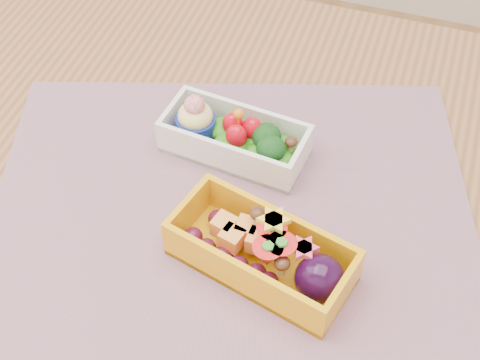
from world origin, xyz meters
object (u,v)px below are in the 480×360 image
(table, at_px, (264,297))
(placemat, at_px, (231,207))
(bento_yellow, at_px, (265,253))
(bento_white, at_px, (234,138))

(table, xyz_separation_m, placemat, (-0.05, 0.03, 0.10))
(bento_yellow, bearing_deg, placemat, 145.72)
(bento_white, bearing_deg, table, -50.43)
(table, distance_m, bento_yellow, 0.13)
(bento_yellow, bearing_deg, table, 116.15)
(table, height_order, bento_yellow, bento_yellow)
(bento_white, bearing_deg, placemat, -67.37)
(table, xyz_separation_m, bento_white, (-0.07, 0.10, 0.12))
(table, height_order, bento_white, bento_white)
(placemat, distance_m, bento_white, 0.08)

